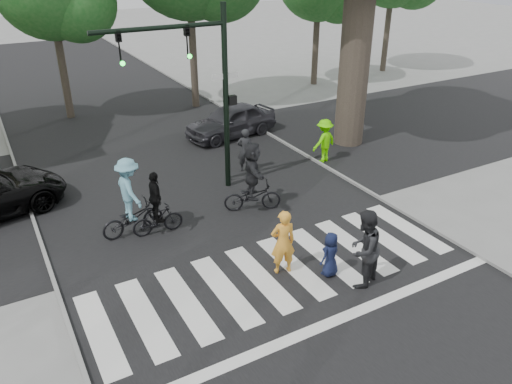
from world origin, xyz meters
TOP-DOWN VIEW (x-y plane):
  - ground at (0.00, 0.00)m, footprint 120.00×120.00m
  - road_stem at (0.00, 5.00)m, footprint 10.00×70.00m
  - road_cross at (0.00, 8.00)m, footprint 70.00×10.00m
  - curb_left at (-5.05, 5.00)m, footprint 0.10×70.00m
  - curb_right at (5.05, 5.00)m, footprint 0.10×70.00m
  - crosswalk at (0.00, 0.66)m, footprint 10.00×3.85m
  - traffic_signal at (0.35, 6.20)m, footprint 4.45×0.29m
  - pedestrian_woman at (0.12, 0.97)m, footprint 0.72×0.55m
  - pedestrian_child at (1.09, 0.28)m, footprint 0.66×0.52m
  - pedestrian_adult at (1.53, -0.40)m, footprint 1.20×1.09m
  - cyclist_left at (-2.59, 4.69)m, footprint 1.89×1.26m
  - cyclist_mid at (-1.98, 4.34)m, footprint 1.49×0.91m
  - cyclist_right at (1.07, 4.24)m, footprint 1.88×1.74m
  - car_grey at (3.56, 10.60)m, footprint 4.29×2.27m
  - bystander_hivis at (5.35, 6.33)m, footprint 1.18×0.82m
  - bystander_dark at (2.31, 7.00)m, footprint 0.71×0.62m

SIDE VIEW (x-z plane):
  - ground at x=0.00m, z-range 0.00..0.00m
  - road_stem at x=0.00m, z-range 0.00..0.01m
  - road_cross at x=0.00m, z-range 0.00..0.01m
  - crosswalk at x=0.00m, z-range 0.00..0.01m
  - curb_left at x=-5.05m, z-range 0.00..0.10m
  - curb_right at x=5.05m, z-range 0.00..0.10m
  - pedestrian_child at x=1.09m, z-range 0.00..1.20m
  - car_grey at x=3.56m, z-range 0.00..1.39m
  - cyclist_mid at x=-1.98m, z-range -0.17..1.75m
  - bystander_dark at x=2.31m, z-range 0.00..1.63m
  - bystander_hivis at x=5.35m, z-range 0.00..1.67m
  - pedestrian_woman at x=0.12m, z-range 0.00..1.76m
  - pedestrian_adult at x=1.53m, z-range 0.00..2.01m
  - cyclist_left at x=-2.59m, z-range -0.15..2.17m
  - cyclist_right at x=1.07m, z-range -0.12..2.13m
  - traffic_signal at x=0.35m, z-range 0.90..6.90m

